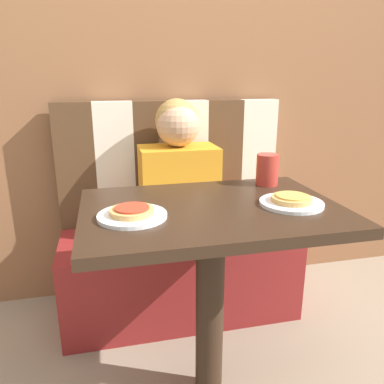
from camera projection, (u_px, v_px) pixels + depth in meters
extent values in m
cube|color=brown|center=(166.00, 46.00, 1.85)|extent=(7.00, 0.05, 2.60)
cube|color=maroon|center=(180.00, 271.00, 1.89)|extent=(1.13, 0.48, 0.42)
cube|color=#4C331E|center=(76.00, 167.00, 1.82)|extent=(0.19, 0.08, 0.62)
cube|color=beige|center=(115.00, 165.00, 1.86)|extent=(0.19, 0.08, 0.62)
cube|color=#4C331E|center=(153.00, 163.00, 1.90)|extent=(0.19, 0.08, 0.62)
cube|color=beige|center=(189.00, 161.00, 1.95)|extent=(0.19, 0.08, 0.62)
cube|color=#4C331E|center=(223.00, 159.00, 1.99)|extent=(0.19, 0.08, 0.62)
cube|color=beige|center=(256.00, 158.00, 2.03)|extent=(0.19, 0.08, 0.62)
cube|color=black|center=(211.00, 211.00, 1.23)|extent=(0.84, 0.59, 0.03)
cylinder|color=black|center=(210.00, 309.00, 1.33)|extent=(0.10, 0.10, 0.71)
cube|color=orange|center=(179.00, 191.00, 1.77)|extent=(0.36, 0.23, 0.42)
sphere|color=tan|center=(178.00, 125.00, 1.68)|extent=(0.19, 0.19, 0.19)
sphere|color=#AD8447|center=(177.00, 121.00, 1.70)|extent=(0.20, 0.20, 0.20)
cylinder|color=white|center=(132.00, 216.00, 1.12)|extent=(0.21, 0.21, 0.01)
cylinder|color=white|center=(291.00, 203.00, 1.23)|extent=(0.21, 0.21, 0.01)
cylinder|color=tan|center=(132.00, 211.00, 1.11)|extent=(0.13, 0.13, 0.02)
cylinder|color=#B73823|center=(132.00, 208.00, 1.11)|extent=(0.10, 0.10, 0.01)
cylinder|color=tan|center=(292.00, 199.00, 1.22)|extent=(0.13, 0.13, 0.02)
cylinder|color=gold|center=(292.00, 196.00, 1.22)|extent=(0.10, 0.10, 0.01)
cylinder|color=#B23328|center=(267.00, 170.00, 1.45)|extent=(0.09, 0.09, 0.12)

